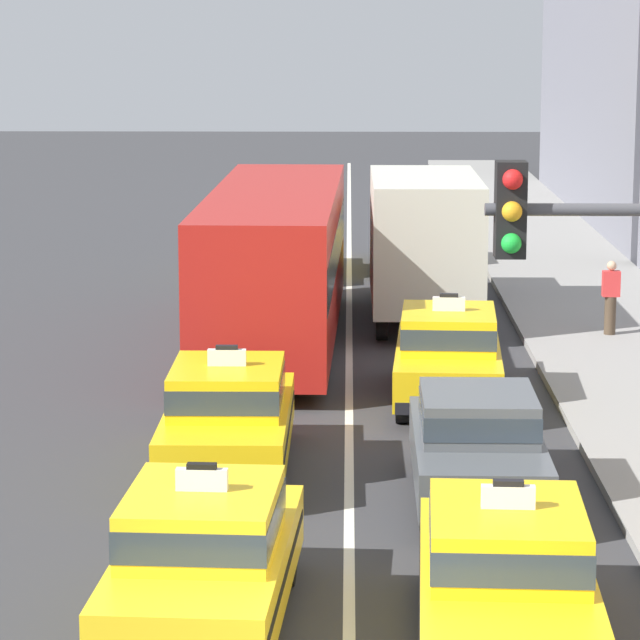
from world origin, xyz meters
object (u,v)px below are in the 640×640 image
object	(u,v)px
taxi_left_second	(228,416)
taxi_left_fourth	(286,241)
taxi_left_nearest	(204,556)
taxi_right_nearest	(506,576)
taxi_right_fifth	(406,235)
bus_left_third	(275,258)
pedestrian_near_crosswalk	(611,297)
box_truck_right_fourth	(423,240)
taxi_right_third	(448,354)
sedan_right_second	(477,442)

from	to	relation	value
taxi_left_second	taxi_left_fourth	size ratio (longest dim) A/B	1.00
taxi_left_nearest	taxi_right_nearest	bearing A→B (deg)	-10.07
taxi_right_fifth	bus_left_third	bearing A→B (deg)	-106.12
pedestrian_near_crosswalk	taxi_right_fifth	bearing A→B (deg)	111.45
taxi_left_nearest	box_truck_right_fourth	size ratio (longest dim) A/B	0.67
taxi_right_fifth	taxi_left_second	bearing A→B (deg)	-99.51
taxi_right_third	taxi_right_nearest	bearing A→B (deg)	-90.37
box_truck_right_fourth	taxi_left_nearest	bearing A→B (deg)	-99.80
taxi_left_fourth	taxi_right_nearest	xyz separation A→B (m)	(3.30, -25.41, 0.00)
taxi_right_third	taxi_right_fifth	bearing A→B (deg)	90.71
taxi_left_nearest	taxi_right_fifth	size ratio (longest dim) A/B	1.02
sedan_right_second	taxi_right_third	size ratio (longest dim) A/B	0.93
taxi_left_second	taxi_right_fifth	xyz separation A→B (m)	(3.33, 19.85, 0.00)
taxi_left_nearest	pedestrian_near_crosswalk	xyz separation A→B (m)	(7.01, 16.23, 0.05)
taxi_right_third	pedestrian_near_crosswalk	size ratio (longest dim) A/B	3.02
taxi_right_nearest	pedestrian_near_crosswalk	bearing A→B (deg)	77.35
taxi_right_fifth	taxi_left_fourth	bearing A→B (deg)	-157.86
bus_left_third	taxi_right_third	size ratio (longest dim) A/B	2.42
bus_left_third	taxi_right_fifth	distance (m)	11.00
taxi_right_third	pedestrian_near_crosswalk	xyz separation A→B (m)	(3.70, 5.47, 0.05)
taxi_left_nearest	taxi_right_third	size ratio (longest dim) A/B	1.00
taxi_right_nearest	bus_left_third	bearing A→B (deg)	101.06
bus_left_third	taxi_left_fourth	size ratio (longest dim) A/B	2.46
box_truck_right_fourth	pedestrian_near_crosswalk	bearing A→B (deg)	-32.53
bus_left_third	taxi_right_third	xyz separation A→B (m)	(3.23, -4.84, -0.94)
sedan_right_second	taxi_right_fifth	size ratio (longest dim) A/B	0.95
taxi_right_nearest	box_truck_right_fourth	size ratio (longest dim) A/B	0.67
taxi_left_fourth	taxi_right_third	distance (m)	14.47
taxi_left_fourth	pedestrian_near_crosswalk	distance (m)	11.14
taxi_left_second	taxi_right_third	xyz separation A→B (m)	(3.52, 4.48, 0.00)
sedan_right_second	box_truck_right_fourth	size ratio (longest dim) A/B	0.62
taxi_left_second	taxi_right_fifth	world-z (taller)	same
taxi_left_fourth	sedan_right_second	distance (m)	20.18
taxi_left_second	pedestrian_near_crosswalk	bearing A→B (deg)	54.06
taxi_left_nearest	box_truck_right_fourth	xyz separation A→B (m)	(3.22, 18.65, 0.90)
bus_left_third	taxi_right_nearest	bearing A→B (deg)	-78.94
taxi_right_nearest	taxi_right_fifth	bearing A→B (deg)	90.25
taxi_right_nearest	box_truck_right_fourth	bearing A→B (deg)	90.05
taxi_left_fourth	taxi_right_third	world-z (taller)	same
taxi_left_nearest	taxi_right_nearest	xyz separation A→B (m)	(3.24, -0.58, 0.00)
taxi_left_nearest	taxi_right_fifth	bearing A→B (deg)	83.19
taxi_right_nearest	sedan_right_second	distance (m)	5.52
taxi_left_nearest	bus_left_third	bearing A→B (deg)	89.72
taxi_right_fifth	pedestrian_near_crosswalk	bearing A→B (deg)	-68.55
taxi_left_second	taxi_right_nearest	xyz separation A→B (m)	(3.44, -6.85, 0.00)
bus_left_third	taxi_right_fifth	bearing A→B (deg)	73.88
taxi_right_fifth	taxi_right_third	bearing A→B (deg)	-89.29
taxi_left_nearest	bus_left_third	world-z (taller)	bus_left_third
taxi_left_nearest	box_truck_right_fourth	bearing A→B (deg)	80.20
taxi_left_fourth	pedestrian_near_crosswalk	size ratio (longest dim) A/B	2.96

